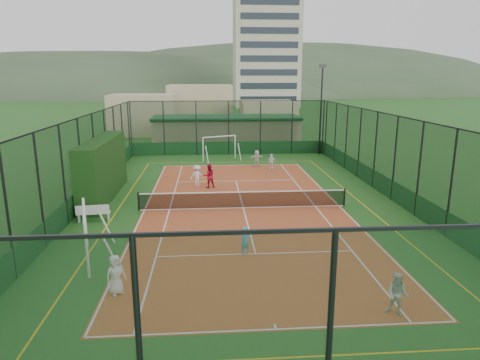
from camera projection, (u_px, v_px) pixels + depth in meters
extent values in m
plane|color=#2D5E20|center=(243.00, 208.00, 24.04)|extent=(300.00, 300.00, 0.00)
cube|color=#A54F24|center=(243.00, 208.00, 24.04)|extent=(11.17, 23.97, 0.01)
cube|color=beige|center=(266.00, 42.00, 100.79)|extent=(15.00, 12.00, 30.00)
cube|color=black|center=(103.00, 168.00, 25.88)|extent=(1.22, 8.15, 3.57)
imported|color=white|center=(116.00, 275.00, 14.43)|extent=(0.81, 0.75, 1.39)
imported|color=#499DCF|center=(245.00, 241.00, 17.66)|extent=(0.52, 0.47, 1.20)
imported|color=silver|center=(397.00, 294.00, 13.14)|extent=(0.85, 0.82, 1.38)
imported|color=white|center=(197.00, 176.00, 28.59)|extent=(0.95, 0.56, 1.45)
imported|color=white|center=(271.00, 162.00, 33.32)|extent=(0.79, 0.34, 1.34)
imported|color=white|center=(257.00, 158.00, 35.08)|extent=(1.28, 0.73, 1.31)
imported|color=#AD1229|center=(209.00, 176.00, 28.27)|extent=(0.88, 0.75, 1.58)
sphere|color=#CCE033|center=(265.00, 203.00, 24.85)|extent=(0.07, 0.07, 0.07)
sphere|color=#CCE033|center=(298.00, 200.00, 25.44)|extent=(0.07, 0.07, 0.07)
sphere|color=#CCE033|center=(241.00, 201.00, 25.18)|extent=(0.07, 0.07, 0.07)
sphere|color=#CCE033|center=(204.00, 205.00, 24.49)|extent=(0.07, 0.07, 0.07)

